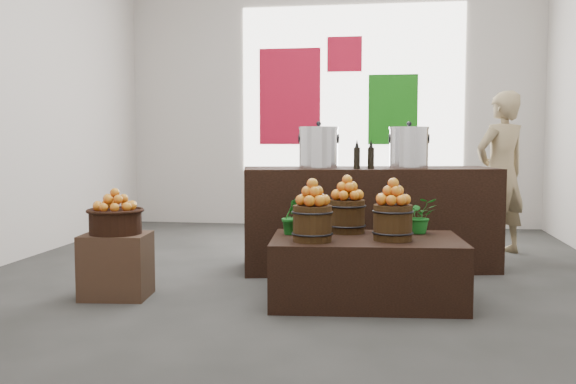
# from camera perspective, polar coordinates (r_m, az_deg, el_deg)

# --- Properties ---
(ground) EXTENTS (7.00, 7.00, 0.00)m
(ground) POSITION_cam_1_polar(r_m,az_deg,el_deg) (6.12, 0.90, -7.28)
(ground) COLOR #3A3937
(ground) RESTS_ON ground
(back_wall) EXTENTS (6.00, 0.04, 4.00)m
(back_wall) POSITION_cam_1_polar(r_m,az_deg,el_deg) (9.49, 3.82, 9.09)
(back_wall) COLOR beige
(back_wall) RESTS_ON ground
(back_opening) EXTENTS (3.20, 0.02, 2.40)m
(back_opening) POSITION_cam_1_polar(r_m,az_deg,el_deg) (9.45, 5.64, 9.09)
(back_opening) COLOR white
(back_opening) RESTS_ON back_wall
(deco_red_left) EXTENTS (0.90, 0.04, 1.40)m
(deco_red_left) POSITION_cam_1_polar(r_m,az_deg,el_deg) (9.53, 0.16, 8.48)
(deco_red_left) COLOR #B30D29
(deco_red_left) RESTS_ON back_wall
(deco_green_right) EXTENTS (0.70, 0.04, 1.00)m
(deco_green_right) POSITION_cam_1_polar(r_m,az_deg,el_deg) (9.41, 9.31, 7.25)
(deco_green_right) COLOR #156A10
(deco_green_right) RESTS_ON back_wall
(deco_red_upper) EXTENTS (0.50, 0.04, 0.50)m
(deco_red_upper) POSITION_cam_1_polar(r_m,az_deg,el_deg) (9.50, 5.05, 12.11)
(deco_red_upper) COLOR #B30D29
(deco_red_upper) RESTS_ON back_wall
(crate) EXTENTS (0.56, 0.47, 0.52)m
(crate) POSITION_cam_1_polar(r_m,az_deg,el_deg) (5.36, -15.01, -6.33)
(crate) COLOR #4A2F22
(crate) RESTS_ON ground
(wicker_basket) EXTENTS (0.41, 0.41, 0.19)m
(wicker_basket) POSITION_cam_1_polar(r_m,az_deg,el_deg) (5.31, -15.09, -2.60)
(wicker_basket) COLOR black
(wicker_basket) RESTS_ON crate
(apples_in_basket) EXTENTS (0.32, 0.32, 0.17)m
(apples_in_basket) POSITION_cam_1_polar(r_m,az_deg,el_deg) (5.29, -15.13, -0.67)
(apples_in_basket) COLOR #B00510
(apples_in_basket) RESTS_ON wicker_basket
(display_table) EXTENTS (1.53, 1.02, 0.51)m
(display_table) POSITION_cam_1_polar(r_m,az_deg,el_deg) (5.08, 6.96, -6.88)
(display_table) COLOR black
(display_table) RESTS_ON ground
(apple_bucket_front_left) EXTENTS (0.29, 0.29, 0.27)m
(apple_bucket_front_left) POSITION_cam_1_polar(r_m,az_deg,el_deg) (4.81, 2.17, -2.81)
(apple_bucket_front_left) COLOR #3A260F
(apple_bucket_front_left) RESTS_ON display_table
(apples_in_bucket_front_left) EXTENTS (0.22, 0.22, 0.20)m
(apples_in_bucket_front_left) POSITION_cam_1_polar(r_m,az_deg,el_deg) (4.78, 2.18, -0.04)
(apples_in_bucket_front_left) COLOR #B00510
(apples_in_bucket_front_left) RESTS_ON apple_bucket_front_left
(apple_bucket_front_right) EXTENTS (0.29, 0.29, 0.27)m
(apple_bucket_front_right) POSITION_cam_1_polar(r_m,az_deg,el_deg) (4.92, 9.30, -2.70)
(apple_bucket_front_right) COLOR #3A260F
(apple_bucket_front_right) RESTS_ON display_table
(apples_in_bucket_front_right) EXTENTS (0.22, 0.22, 0.20)m
(apples_in_bucket_front_right) POSITION_cam_1_polar(r_m,az_deg,el_deg) (4.89, 9.33, 0.01)
(apples_in_bucket_front_right) COLOR #B00510
(apples_in_bucket_front_right) RESTS_ON apple_bucket_front_right
(apple_bucket_rear) EXTENTS (0.29, 0.29, 0.27)m
(apple_bucket_rear) POSITION_cam_1_polar(r_m,az_deg,el_deg) (5.28, 5.25, -2.16)
(apple_bucket_rear) COLOR #3A260F
(apple_bucket_rear) RESTS_ON display_table
(apples_in_bucket_rear) EXTENTS (0.22, 0.22, 0.20)m
(apples_in_bucket_rear) POSITION_cam_1_polar(r_m,az_deg,el_deg) (5.26, 5.27, 0.36)
(apples_in_bucket_rear) COLOR #B00510
(apples_in_bucket_rear) RESTS_ON apple_bucket_rear
(herb_garnish_right) EXTENTS (0.31, 0.28, 0.29)m
(herb_garnish_right) POSITION_cam_1_polar(r_m,az_deg,el_deg) (5.31, 11.63, -2.07)
(herb_garnish_right) COLOR #166A1E
(herb_garnish_right) RESTS_ON display_table
(herb_garnish_left) EXTENTS (0.20, 0.18, 0.30)m
(herb_garnish_left) POSITION_cam_1_polar(r_m,az_deg,el_deg) (5.15, 0.34, -2.15)
(herb_garnish_left) COLOR #166A1E
(herb_garnish_left) RESTS_ON display_table
(counter) EXTENTS (2.54, 1.27, 0.99)m
(counter) POSITION_cam_1_polar(r_m,az_deg,el_deg) (6.33, 7.20, -2.34)
(counter) COLOR black
(counter) RESTS_ON ground
(stock_pot_left) EXTENTS (0.38, 0.38, 0.38)m
(stock_pot_left) POSITION_cam_1_polar(r_m,az_deg,el_deg) (6.21, 2.74, 3.89)
(stock_pot_left) COLOR silver
(stock_pot_left) RESTS_ON counter
(stock_pot_center) EXTENTS (0.38, 0.38, 0.38)m
(stock_pot_center) POSITION_cam_1_polar(r_m,az_deg,el_deg) (6.37, 10.69, 3.83)
(stock_pot_center) COLOR silver
(stock_pot_center) RESTS_ON counter
(oil_cruets) EXTENTS (0.19, 0.10, 0.28)m
(oil_cruets) POSITION_cam_1_polar(r_m,az_deg,el_deg) (6.05, 7.69, 3.36)
(oil_cruets) COLOR black
(oil_cruets) RESTS_ON counter
(shopper) EXTENTS (0.78, 0.72, 1.80)m
(shopper) POSITION_cam_1_polar(r_m,az_deg,el_deg) (7.47, 18.40, 1.61)
(shopper) COLOR #917D59
(shopper) RESTS_ON ground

